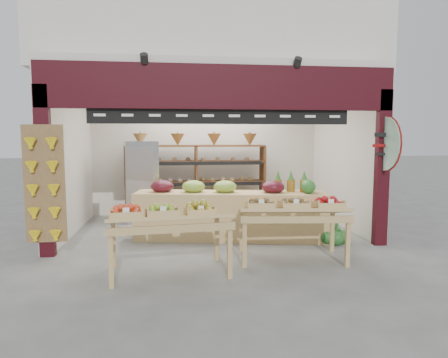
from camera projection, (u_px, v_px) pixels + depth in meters
ground at (216, 235)px, 7.64m from camera, size 60.00×60.00×0.00m
shop_structure at (208, 44)px, 8.82m from camera, size 6.36×5.12×5.40m
banana_board at (44, 187)px, 6.03m from camera, size 0.60×0.15×1.80m
gift_sign at (386, 144)px, 6.66m from camera, size 0.04×0.93×0.92m
back_shelving at (196, 168)px, 9.15m from camera, size 3.17×0.52×1.94m
refrigerator at (141, 181)px, 8.82m from camera, size 0.81×0.81×1.77m
cardboard_stack at (163, 221)px, 7.74m from camera, size 0.99×0.73×0.64m
mid_counter at (230, 214)px, 7.27m from camera, size 3.52×1.26×1.08m
display_table_left at (161, 216)px, 5.40m from camera, size 1.71×1.08×1.03m
display_table_right at (292, 207)px, 6.03m from camera, size 1.68×1.06×1.02m
watermelon_pile at (329, 232)px, 7.06m from camera, size 0.61×0.62×0.47m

